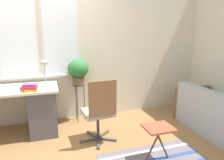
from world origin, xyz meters
TOP-DOWN VIEW (x-y plane):
  - ground_plane at (0.00, 0.00)m, footprint 14.00×14.00m
  - wall_back_with_window at (0.00, 0.79)m, footprint 9.00×0.12m
  - wall_right_with_picture at (3.21, -0.00)m, footprint 0.08×9.00m
  - desk_lamp at (0.14, 0.44)m, footprint 0.14×0.14m
  - book_stack at (-0.07, 0.14)m, footprint 0.23×0.20m
  - office_chair_swivel at (0.85, -0.25)m, footprint 0.54×0.55m
  - couch_loveseat at (2.72, -0.52)m, footprint 0.74×1.38m
  - plant_stand at (0.69, 0.61)m, footprint 0.21×0.21m
  - potted_plant at (0.69, 0.61)m, footprint 0.36×0.36m
  - floor_rug_striped at (1.38, -0.89)m, footprint 1.33×0.65m
  - folding_stool at (1.42, -0.90)m, footprint 0.35×0.29m

SIDE VIEW (x-z plane):
  - ground_plane at x=0.00m, z-range 0.00..0.00m
  - floor_rug_striped at x=1.38m, z-range 0.00..0.01m
  - couch_loveseat at x=2.72m, z-range -0.10..0.62m
  - folding_stool at x=1.42m, z-range 0.17..0.63m
  - office_chair_swivel at x=0.85m, z-range 0.01..0.96m
  - plant_stand at x=0.69m, z-range 0.23..0.90m
  - book_stack at x=-0.07m, z-range 0.74..0.84m
  - potted_plant at x=0.69m, z-range 0.71..1.15m
  - desk_lamp at x=0.14m, z-range 0.84..1.24m
  - wall_right_with_picture at x=3.21m, z-range 0.00..2.70m
  - wall_back_with_window at x=0.00m, z-range 0.01..2.71m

